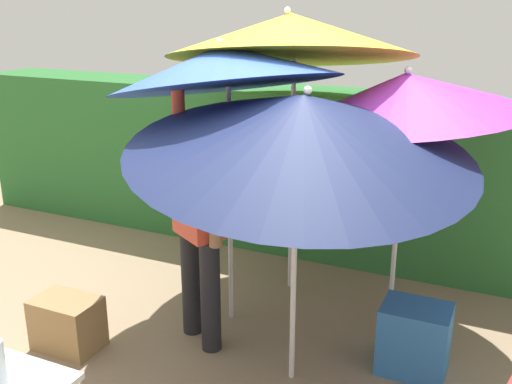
# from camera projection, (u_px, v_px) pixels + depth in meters

# --- Properties ---
(ground_plane) EXTENTS (24.00, 24.00, 0.00)m
(ground_plane) POSITION_uv_depth(u_px,v_px,m) (238.00, 352.00, 4.17)
(ground_plane) COLOR #9E8466
(hedge_row) EXTENTS (8.00, 0.70, 1.57)m
(hedge_row) POSITION_uv_depth(u_px,v_px,m) (330.00, 174.00, 5.66)
(hedge_row) COLOR #2D7033
(hedge_row) RESTS_ON ground_plane
(umbrella_rainbow) EXTENTS (1.75, 1.72, 2.00)m
(umbrella_rainbow) POSITION_uv_depth(u_px,v_px,m) (406.00, 95.00, 4.06)
(umbrella_rainbow) COLOR silver
(umbrella_rainbow) RESTS_ON ground_plane
(umbrella_orange) EXTENTS (1.96, 1.95, 2.49)m
(umbrella_orange) POSITION_uv_depth(u_px,v_px,m) (291.00, 36.00, 4.50)
(umbrella_orange) COLOR silver
(umbrella_orange) RESTS_ON ground_plane
(umbrella_yellow) EXTENTS (1.67, 1.64, 2.30)m
(umbrella_yellow) POSITION_uv_depth(u_px,v_px,m) (224.00, 66.00, 4.04)
(umbrella_yellow) COLOR silver
(umbrella_yellow) RESTS_ON ground_plane
(umbrella_navy) EXTENTS (2.12, 2.09, 2.09)m
(umbrella_navy) POSITION_uv_depth(u_px,v_px,m) (302.00, 125.00, 3.39)
(umbrella_navy) COLOR silver
(umbrella_navy) RESTS_ON ground_plane
(person_vendor) EXTENTS (0.52, 0.37, 1.88)m
(person_vendor) POSITION_uv_depth(u_px,v_px,m) (198.00, 220.00, 4.05)
(person_vendor) COLOR black
(person_vendor) RESTS_ON ground_plane
(cooler_box) EXTENTS (0.44, 0.34, 0.47)m
(cooler_box) POSITION_uv_depth(u_px,v_px,m) (414.00, 339.00, 3.90)
(cooler_box) COLOR #2D6BB7
(cooler_box) RESTS_ON ground_plane
(crate_cardboard) EXTENTS (0.45, 0.32, 0.38)m
(crate_cardboard) POSITION_uv_depth(u_px,v_px,m) (68.00, 323.00, 4.18)
(crate_cardboard) COLOR #9E7A4C
(crate_cardboard) RESTS_ON ground_plane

